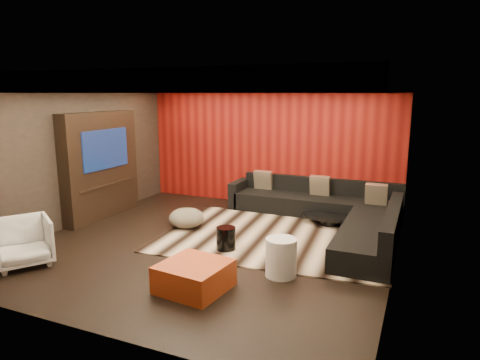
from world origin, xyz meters
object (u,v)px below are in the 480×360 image
at_px(drum_stool, 226,238).
at_px(sectional_sofa, 333,213).
at_px(coffee_table, 330,219).
at_px(white_side_table, 281,257).
at_px(orange_ottoman, 194,276).
at_px(armchair, 23,242).

xyz_separation_m(drum_stool, sectional_sofa, (1.36, 2.02, 0.05)).
distance_m(coffee_table, white_side_table, 2.68).
xyz_separation_m(drum_stool, orange_ottoman, (0.23, -1.47, -0.02)).
distance_m(armchair, sectional_sofa, 5.46).
bearing_deg(drum_stool, white_side_table, -27.56).
xyz_separation_m(armchair, sectional_sofa, (3.93, 3.79, -0.10)).
relative_size(drum_stool, armchair, 0.48).
relative_size(drum_stool, orange_ottoman, 0.45).
bearing_deg(drum_stool, orange_ottoman, -81.20).
bearing_deg(coffee_table, white_side_table, -93.23).
xyz_separation_m(coffee_table, orange_ottoman, (-1.08, -3.54, 0.07)).
bearing_deg(armchair, orange_ottoman, -50.37).
bearing_deg(white_side_table, orange_ottoman, -136.76).
bearing_deg(white_side_table, drum_stool, 152.44).
distance_m(coffee_table, drum_stool, 2.45).
height_order(white_side_table, sectional_sofa, sectional_sofa).
distance_m(coffee_table, orange_ottoman, 3.70).
relative_size(white_side_table, sectional_sofa, 0.15).
xyz_separation_m(white_side_table, orange_ottoman, (-0.93, -0.87, -0.09)).
bearing_deg(armchair, white_side_table, -39.00).
height_order(coffee_table, white_side_table, white_side_table).
bearing_deg(white_side_table, sectional_sofa, 85.47).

